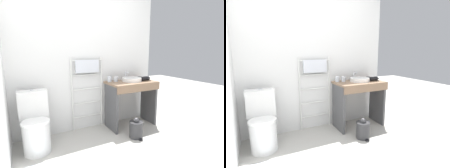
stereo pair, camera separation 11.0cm
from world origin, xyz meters
TOP-DOWN VIEW (x-y plane):
  - wall_back at (0.00, 1.56)m, footprint 2.66×0.12m
  - toilet at (-0.89, 1.16)m, footprint 0.39×0.51m
  - towel_radiator at (-0.02, 1.45)m, footprint 0.55×0.06m
  - vanity_counter at (0.71, 1.20)m, footprint 0.85×0.51m
  - sink_basin at (0.73, 1.23)m, footprint 0.35×0.35m
  - faucet at (0.73, 1.42)m, footprint 0.02×0.10m
  - cup_near_wall at (0.36, 1.36)m, footprint 0.07×0.07m
  - cup_near_edge at (0.46, 1.33)m, footprint 0.07×0.07m
  - hair_dryer at (1.00, 1.19)m, footprint 0.21×0.18m
  - trash_bin at (0.53, 0.78)m, footprint 0.21×0.25m

SIDE VIEW (x-z plane):
  - trash_bin at x=0.53m, z-range -0.02..0.30m
  - toilet at x=-0.89m, z-range -0.06..0.76m
  - vanity_counter at x=0.71m, z-range 0.14..0.96m
  - sink_basin at x=0.73m, z-range 0.82..0.89m
  - hair_dryer at x=1.00m, z-range 0.82..0.89m
  - cup_near_edge at x=0.46m, z-range 0.82..0.91m
  - cup_near_wall at x=0.36m, z-range 0.82..0.92m
  - towel_radiator at x=-0.02m, z-range 0.28..1.53m
  - faucet at x=0.73m, z-range 0.84..1.00m
  - wall_back at x=0.00m, z-range 0.00..2.36m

